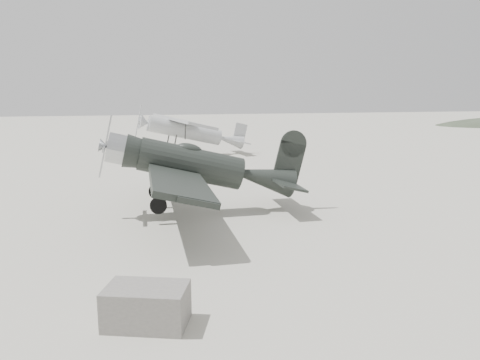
# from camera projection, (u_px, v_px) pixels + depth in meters

# --- Properties ---
(ground) EXTENTS (160.00, 160.00, 0.00)m
(ground) POSITION_uv_depth(u_px,v_px,m) (266.00, 217.00, 18.12)
(ground) COLOR #A8A695
(ground) RESTS_ON ground
(lowwing_monoplane) EXTENTS (7.98, 11.07, 3.59)m
(lowwing_monoplane) POSITION_uv_depth(u_px,v_px,m) (200.00, 166.00, 18.38)
(lowwing_monoplane) COLOR black
(lowwing_monoplane) RESTS_ON ground
(highwing_monoplane) EXTENTS (8.41, 11.82, 3.34)m
(highwing_monoplane) POSITION_uv_depth(u_px,v_px,m) (189.00, 128.00, 34.89)
(highwing_monoplane) COLOR #949799
(highwing_monoplane) RESTS_ON ground
(equipment_block) EXTENTS (1.93, 1.54, 0.84)m
(equipment_block) POSITION_uv_depth(u_px,v_px,m) (147.00, 306.00, 9.74)
(equipment_block) COLOR slate
(equipment_block) RESTS_ON ground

